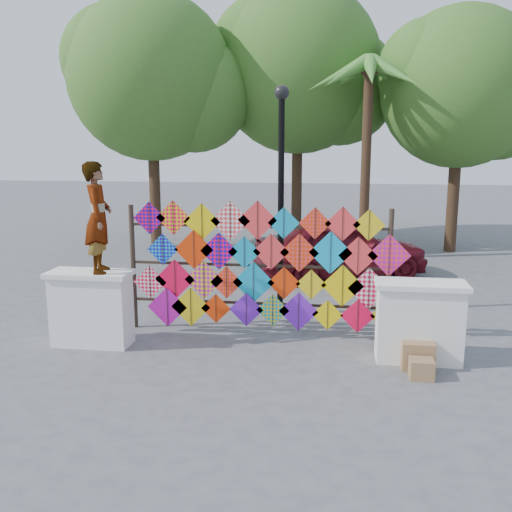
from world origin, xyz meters
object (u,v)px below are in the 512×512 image
Objects in this scene: kite_rack at (261,268)px; lamppost at (281,180)px; vendor_woman at (98,218)px; sedan at (341,248)px.

lamppost is at bearing 80.21° from kite_rack.
vendor_woman is 3.59m from lamppost.
kite_rack is at bearing -99.79° from lamppost.
vendor_woman reaches higher than kite_rack.
kite_rack is at bearing 141.52° from sedan.
sedan is at bearing -50.35° from vendor_woman.
kite_rack is 2.90m from vendor_woman.
lamppost is (-1.22, -3.44, 1.95)m from sedan.
kite_rack is 1.96m from lamppost.
vendor_woman is 7.07m from sedan.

